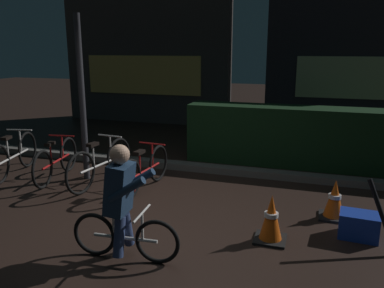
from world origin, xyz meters
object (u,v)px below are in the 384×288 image
(parked_bike_center_left, at_px, (101,164))
(parked_bike_left_mid, at_px, (56,161))
(blue_crate, at_px, (359,225))
(cyclist, at_px, (122,202))
(parked_bike_leftmost, at_px, (14,156))
(traffic_cone_near, at_px, (271,219))
(closed_umbrella, at_px, (383,217))
(parked_bike_center_right, at_px, (145,170))
(traffic_cone_far, at_px, (334,200))
(street_post, at_px, (82,100))

(parked_bike_center_left, bearing_deg, parked_bike_left_mid, 96.55)
(parked_bike_center_left, distance_m, blue_crate, 3.91)
(parked_bike_left_mid, relative_size, cyclist, 1.22)
(parked_bike_leftmost, relative_size, parked_bike_left_mid, 1.06)
(parked_bike_left_mid, bearing_deg, parked_bike_leftmost, 82.45)
(traffic_cone_near, relative_size, cyclist, 0.45)
(parked_bike_left_mid, relative_size, traffic_cone_near, 2.72)
(parked_bike_left_mid, distance_m, closed_umbrella, 4.99)
(parked_bike_center_right, distance_m, closed_umbrella, 3.39)
(parked_bike_center_right, bearing_deg, blue_crate, -98.59)
(parked_bike_center_right, bearing_deg, parked_bike_leftmost, 95.04)
(parked_bike_leftmost, distance_m, traffic_cone_far, 5.28)
(parked_bike_leftmost, bearing_deg, street_post, -94.59)
(closed_umbrella, bearing_deg, traffic_cone_near, 40.30)
(parked_bike_center_left, bearing_deg, traffic_cone_near, -104.63)
(parked_bike_leftmost, distance_m, cyclist, 3.71)
(parked_bike_center_left, height_order, blue_crate, parked_bike_center_left)
(parked_bike_leftmost, xyz_separation_m, cyclist, (3.14, -1.95, 0.28))
(parked_bike_left_mid, height_order, parked_bike_center_left, parked_bike_center_left)
(street_post, bearing_deg, traffic_cone_near, -21.75)
(street_post, relative_size, closed_umbrella, 3.18)
(parked_bike_center_right, bearing_deg, street_post, 85.43)
(parked_bike_center_right, xyz_separation_m, closed_umbrella, (3.25, -0.96, 0.07))
(closed_umbrella, bearing_deg, blue_crate, -18.68)
(traffic_cone_near, xyz_separation_m, blue_crate, (0.97, 0.40, -0.12))
(parked_bike_center_right, relative_size, cyclist, 1.21)
(street_post, height_order, parked_bike_center_right, street_post)
(parked_bike_center_left, distance_m, traffic_cone_far, 3.58)
(cyclist, xyz_separation_m, closed_umbrella, (2.60, 1.01, -0.24))
(street_post, relative_size, traffic_cone_near, 4.83)
(parked_bike_leftmost, distance_m, parked_bike_left_mid, 0.85)
(parked_bike_center_left, height_order, parked_bike_center_right, parked_bike_center_left)
(parked_bike_center_right, bearing_deg, cyclist, -157.11)
(street_post, height_order, parked_bike_left_mid, street_post)
(parked_bike_left_mid, relative_size, traffic_cone_far, 2.94)
(traffic_cone_far, bearing_deg, blue_crate, -61.54)
(parked_bike_left_mid, height_order, cyclist, cyclist)
(parked_bike_left_mid, distance_m, blue_crate, 4.75)
(street_post, bearing_deg, closed_umbrella, -14.55)
(parked_bike_center_left, height_order, traffic_cone_far, parked_bike_center_left)
(street_post, distance_m, traffic_cone_far, 4.14)
(blue_crate, distance_m, cyclist, 2.75)
(street_post, bearing_deg, blue_crate, -12.01)
(street_post, bearing_deg, parked_bike_center_right, -9.09)
(parked_bike_leftmost, relative_size, closed_umbrella, 1.90)
(closed_umbrella, bearing_deg, parked_bike_leftmost, 23.70)
(parked_bike_center_left, relative_size, parked_bike_center_right, 1.10)
(traffic_cone_far, bearing_deg, cyclist, -140.63)
(street_post, relative_size, parked_bike_left_mid, 1.78)
(parked_bike_left_mid, height_order, closed_umbrella, closed_umbrella)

